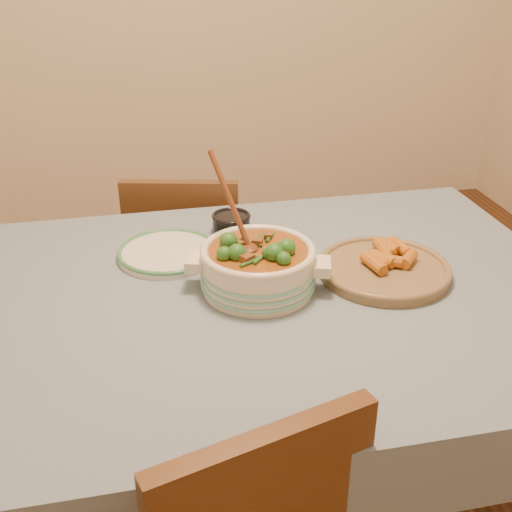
{
  "coord_description": "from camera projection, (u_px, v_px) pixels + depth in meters",
  "views": [
    {
      "loc": [
        -0.21,
        -1.27,
        1.53
      ],
      "look_at": [
        0.06,
        0.01,
        0.85
      ],
      "focal_mm": 45.0,
      "sensor_mm": 36.0,
      "label": 1
    }
  ],
  "objects": [
    {
      "name": "condiment_bowl",
      "position": [
        231.0,
        223.0,
        1.79
      ],
      "size": [
        0.14,
        0.14,
        0.06
      ],
      "rotation": [
        0.0,
        0.0,
        -0.36
      ],
      "color": "black",
      "rests_on": "dining_table"
    },
    {
      "name": "white_plate",
      "position": [
        168.0,
        252.0,
        1.68
      ],
      "size": [
        0.33,
        0.33,
        0.02
      ],
      "rotation": [
        0.0,
        0.0,
        0.36
      ],
      "color": "silver",
      "rests_on": "dining_table"
    },
    {
      "name": "stew_casserole",
      "position": [
        258.0,
        264.0,
        1.5
      ],
      "size": [
        0.34,
        0.32,
        0.32
      ],
      "rotation": [
        0.0,
        0.0,
        -0.28
      ],
      "color": "beige",
      "rests_on": "dining_table"
    },
    {
      "name": "dining_table",
      "position": [
        233.0,
        328.0,
        1.55
      ],
      "size": [
        1.68,
        1.08,
        0.76
      ],
      "color": "brown",
      "rests_on": "floor"
    },
    {
      "name": "fried_plate",
      "position": [
        384.0,
        267.0,
        1.58
      ],
      "size": [
        0.34,
        0.34,
        0.06
      ],
      "rotation": [
        0.0,
        0.0,
        0.05
      ],
      "color": "olive",
      "rests_on": "dining_table"
    },
    {
      "name": "chair_far",
      "position": [
        187.0,
        265.0,
        2.27
      ],
      "size": [
        0.45,
        0.45,
        0.81
      ],
      "rotation": [
        0.0,
        0.0,
        2.91
      ],
      "color": "brown",
      "rests_on": "floor"
    }
  ]
}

